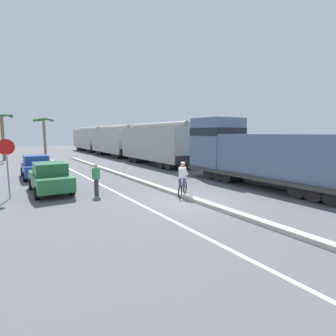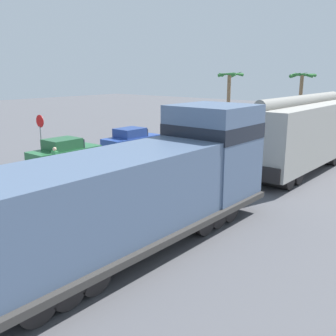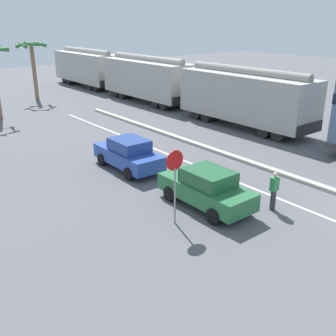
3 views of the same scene
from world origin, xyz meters
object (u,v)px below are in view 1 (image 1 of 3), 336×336
(locomotive, at_px, (258,156))
(palm_tree_near, at_px, (44,126))
(pedestrian_by_cars, at_px, (96,179))
(parked_car_green, at_px, (50,178))
(hopper_car_trailing, at_px, (89,139))
(parked_car_blue, at_px, (36,166))
(hopper_car_middle, at_px, (114,141))
(stop_sign, at_px, (7,157))
(cyclist, at_px, (183,180))
(hopper_car_lead, at_px, (157,144))
(palm_tree_far, at_px, (2,125))

(locomotive, relative_size, palm_tree_near, 2.13)
(palm_tree_near, xyz_separation_m, pedestrian_by_cars, (-1.44, -28.42, -3.29))
(parked_car_green, bearing_deg, hopper_car_trailing, 70.38)
(parked_car_blue, bearing_deg, hopper_car_middle, 50.92)
(locomotive, distance_m, stop_sign, 13.57)
(parked_car_blue, xyz_separation_m, stop_sign, (-1.82, -5.85, 1.21))
(hopper_car_middle, xyz_separation_m, hopper_car_trailing, (0.00, 11.60, 0.00))
(locomotive, relative_size, cyclist, 6.77)
(cyclist, distance_m, pedestrian_by_cars, 4.39)
(hopper_car_trailing, bearing_deg, stop_sign, -112.50)
(hopper_car_trailing, xyz_separation_m, palm_tree_near, (-7.65, -4.25, 2.06))
(stop_sign, distance_m, palm_tree_near, 27.38)
(locomotive, bearing_deg, parked_car_blue, 137.40)
(parked_car_green, bearing_deg, parked_car_blue, 90.75)
(hopper_car_lead, xyz_separation_m, hopper_car_trailing, (0.00, 23.20, 0.00))
(cyclist, bearing_deg, hopper_car_lead, 65.39)
(stop_sign, height_order, palm_tree_near, palm_tree_near)
(palm_tree_near, bearing_deg, stop_sign, -101.01)
(stop_sign, bearing_deg, palm_tree_near, 78.99)
(hopper_car_middle, xyz_separation_m, palm_tree_near, (-7.65, 7.35, 2.06))
(locomotive, bearing_deg, cyclist, 178.14)
(locomotive, xyz_separation_m, parked_car_green, (-10.97, 4.59, -0.98))
(parked_car_blue, distance_m, palm_tree_near, 21.48)
(hopper_car_trailing, relative_size, palm_tree_far, 1.92)
(hopper_car_middle, bearing_deg, palm_tree_near, 136.16)
(cyclist, xyz_separation_m, palm_tree_near, (-2.16, 30.92, 3.32))
(palm_tree_far, bearing_deg, parked_car_green, -85.20)
(hopper_car_trailing, bearing_deg, locomotive, -90.00)
(parked_car_blue, bearing_deg, cyclist, -60.88)
(hopper_car_middle, bearing_deg, palm_tree_far, 172.04)
(locomotive, xyz_separation_m, hopper_car_trailing, (-0.00, 35.36, 0.28))
(parked_car_green, relative_size, pedestrian_by_cars, 2.59)
(hopper_car_trailing, height_order, parked_car_green, hopper_car_trailing)
(parked_car_green, height_order, palm_tree_near, palm_tree_near)
(cyclist, relative_size, pedestrian_by_cars, 1.06)
(stop_sign, distance_m, pedestrian_by_cars, 4.27)
(hopper_car_middle, distance_m, parked_car_blue, 17.56)
(hopper_car_middle, relative_size, parked_car_blue, 2.51)
(parked_car_blue, distance_m, palm_tree_far, 15.81)
(palm_tree_near, bearing_deg, pedestrian_by_cars, -92.91)
(cyclist, bearing_deg, stop_sign, 150.78)
(hopper_car_middle, xyz_separation_m, palm_tree_far, (-12.73, 1.78, 1.99))
(hopper_car_middle, distance_m, palm_tree_far, 13.01)
(pedestrian_by_cars, bearing_deg, hopper_car_middle, 66.66)
(cyclist, relative_size, stop_sign, 0.60)
(parked_car_green, height_order, pedestrian_by_cars, same)
(parked_car_blue, xyz_separation_m, pedestrian_by_cars, (1.95, -7.48, 0.03))
(hopper_car_lead, relative_size, pedestrian_by_cars, 6.54)
(parked_car_green, distance_m, cyclist, 7.04)
(stop_sign, relative_size, pedestrian_by_cars, 1.78)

